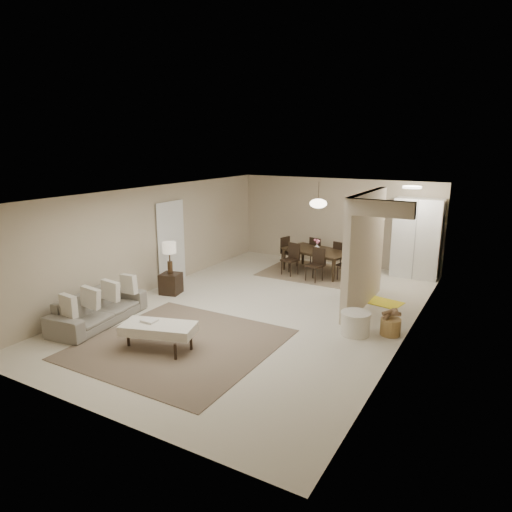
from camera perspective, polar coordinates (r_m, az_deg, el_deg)
The scene contains 22 objects.
floor at distance 9.89m, azimuth 0.78°, elevation -6.66°, with size 9.00×9.00×0.00m, color beige.
ceiling at distance 9.31m, azimuth 0.83°, elevation 7.90°, with size 9.00×9.00×0.00m, color white.
back_wall at distance 13.56m, azimuth 10.03°, elevation 4.26°, with size 6.00×6.00×0.00m, color #BEAB90.
left_wall at distance 11.24m, azimuth -12.73°, elevation 2.15°, with size 9.00×9.00×0.00m, color #BEAB90.
right_wall at distance 8.54m, azimuth 18.74°, elevation -1.96°, with size 9.00×9.00×0.00m, color #BEAB90.
partition at distance 9.99m, azimuth 13.41°, elevation 0.65°, with size 0.15×2.50×2.50m, color #BEAB90.
doorway at distance 11.71m, azimuth -10.60°, elevation 1.57°, with size 0.04×0.90×2.04m, color black.
pantry_cabinet at distance 12.68m, azimuth 19.48°, elevation 2.09°, with size 1.20×0.55×2.10m, color white.
flush_light at distance 11.56m, azimuth 18.93°, elevation 8.14°, with size 0.44×0.44×0.05m, color white.
living_rug at distance 8.37m, azimuth -9.51°, elevation -10.79°, with size 3.20×3.20×0.01m, color brown.
sofa at distance 9.59m, azimuth -19.10°, elevation -6.21°, with size 0.82×2.08×0.61m, color gray.
ottoman_bench at distance 8.14m, azimuth -12.06°, elevation -8.90°, with size 1.38×0.93×0.45m.
side_table at distance 11.01m, azimuth -10.59°, elevation -3.40°, with size 0.44×0.44×0.49m, color black.
table_lamp at distance 10.80m, azimuth -10.78°, elevation 0.68°, with size 0.32×0.32×0.76m.
round_pouf at distance 8.78m, azimuth 12.31°, elevation -8.24°, with size 0.55×0.55×0.43m, color white.
wicker_basket at distance 8.94m, azimuth 16.46°, elevation -8.49°, with size 0.37×0.37×0.32m, color olive.
dining_rug at distance 12.67m, azimuth 7.51°, elevation -2.10°, with size 2.80×2.10×0.01m, color #866E53.
dining_table at distance 12.59m, azimuth 7.55°, elevation -0.70°, with size 1.85×1.03×0.65m, color black.
dining_chairs at distance 12.56m, azimuth 7.57°, elevation -0.24°, with size 2.32×1.91×0.86m.
vase at distance 12.49m, azimuth 7.61°, elevation 1.11°, with size 0.16×0.16×0.17m, color white.
yellow_mat at distance 10.70m, azimuth 15.24°, elevation -5.52°, with size 0.95×0.58×0.01m, color yellow.
pendant_light at distance 12.28m, azimuth 7.79°, elevation 6.52°, with size 0.46×0.46×0.71m.
Camera 1 is at (4.45, -8.11, 3.48)m, focal length 32.00 mm.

